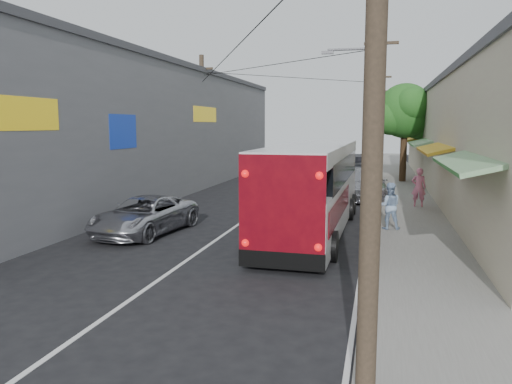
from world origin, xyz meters
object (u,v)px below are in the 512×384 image
Objects in this scene: parked_car_far at (358,168)px; pedestrian_far at (389,206)px; coach_bus at (313,187)px; parked_suv at (366,184)px; pedestrian_near at (419,187)px; jeepney at (145,215)px; parked_car_mid at (362,173)px.

pedestrian_far is at bearing -81.83° from parked_car_far.
coach_bus reaches higher than pedestrian_far.
parked_car_far is 2.96× the size of pedestrian_far.
pedestrian_near reaches higher than parked_suv.
pedestrian_far reaches higher than jeepney.
parked_suv is at bearing -82.94° from parked_car_far.
jeepney is (-5.82, -1.75, -0.98)m from coach_bus.
parked_car_far is (-0.80, 9.00, 0.06)m from parked_suv.
coach_bus is 2.83m from pedestrian_far.
jeepney is 12.98m from parked_suv.
coach_bus is at bearing 23.22° from jeepney.
parked_car_far reaches higher than parked_car_mid.
parked_car_far is (0.80, 17.91, -0.82)m from coach_bus.
parked_car_mid is 10.04m from pedestrian_near.
pedestrian_far is at bearing 21.98° from jeepney.
jeepney is 0.90× the size of parked_suv.
parked_suv is 3.72m from pedestrian_near.
parked_car_far reaches higher than jeepney.
pedestrian_near is (2.47, -2.76, 0.25)m from parked_suv.
parked_suv is (1.60, 8.91, -0.87)m from coach_bus.
coach_bus reaches higher than parked_suv.
parked_car_mid is 2.19m from parked_car_far.
pedestrian_near is (4.07, 6.15, -0.63)m from coach_bus.
parked_suv is 8.37m from pedestrian_far.
coach_bus is at bearing -95.94° from parked_car_mid.
parked_car_mid is 15.23m from pedestrian_far.
coach_bus is 2.08× the size of parked_suv.
pedestrian_far is at bearing 13.65° from coach_bus.
coach_bus is at bearing 58.93° from pedestrian_near.
jeepney is at bearing -162.37° from coach_bus.
parked_car_mid is (7.00, 17.51, 0.07)m from jeepney.
parked_car_far reaches higher than parked_suv.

